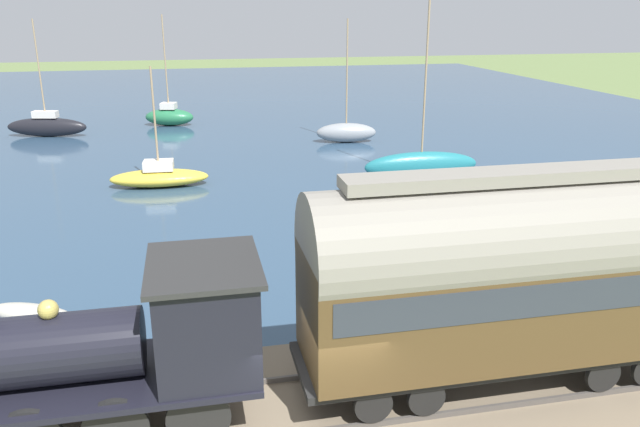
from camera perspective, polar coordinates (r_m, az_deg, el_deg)
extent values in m
cube|color=#2D4760|center=(54.17, -9.81, 9.24)|extent=(80.00, 80.00, 0.01)
cube|color=#756651|center=(13.52, -0.94, -17.99)|extent=(5.00, 56.00, 0.53)
cube|color=#4C4742|center=(14.10, -1.71, -14.70)|extent=(0.07, 54.88, 0.12)
cylinder|color=black|center=(12.03, -11.04, -17.87)|extent=(0.12, 1.17, 1.17)
cylinder|color=black|center=(13.60, -11.25, -13.22)|extent=(0.12, 1.17, 1.17)
cylinder|color=black|center=(13.70, -17.42, -13.53)|extent=(0.12, 1.17, 1.17)
cylinder|color=black|center=(13.94, -23.45, -13.69)|extent=(0.12, 1.17, 1.17)
cube|color=black|center=(12.65, -17.97, -13.94)|extent=(2.39, 5.21, 0.12)
cylinder|color=black|center=(12.48, -23.14, -11.30)|extent=(1.29, 3.13, 1.29)
sphere|color=tan|center=(12.13, -23.60, -8.05)|extent=(0.36, 0.36, 0.36)
cube|color=black|center=(12.03, -10.34, -9.25)|extent=(2.29, 1.82, 1.99)
cube|color=#282828|center=(11.59, -10.63, -4.66)|extent=(2.49, 2.06, 0.10)
cylinder|color=black|center=(16.49, 23.70, -9.42)|extent=(0.12, 0.76, 0.76)
cylinder|color=black|center=(14.59, 24.44, -13.26)|extent=(0.12, 0.76, 0.76)
cylinder|color=black|center=(15.91, 20.47, -10.02)|extent=(0.12, 0.76, 0.76)
cylinder|color=black|center=(12.85, 9.69, -16.27)|extent=(0.12, 0.76, 0.76)
cylinder|color=black|center=(14.34, 6.90, -12.16)|extent=(0.12, 0.76, 0.76)
cylinder|color=black|center=(12.54, 4.88, -17.02)|extent=(0.12, 0.76, 0.76)
cylinder|color=black|center=(14.06, 2.63, -12.70)|extent=(0.12, 0.76, 0.76)
cube|color=black|center=(14.15, 15.83, -11.79)|extent=(2.12, 8.63, 0.16)
cube|color=#4C381E|center=(13.57, 16.30, -7.13)|extent=(2.35, 8.28, 2.38)
cube|color=#2D333D|center=(13.40, 16.45, -5.52)|extent=(2.38, 7.76, 0.67)
cylinder|color=gray|center=(13.12, 16.75, -2.42)|extent=(2.47, 8.28, 2.47)
cube|color=gray|center=(12.72, 17.31, 3.31)|extent=(0.82, 6.90, 0.24)
ellipsoid|color=#236B42|center=(47.76, -13.60, 8.56)|extent=(2.43, 3.83, 1.22)
cylinder|color=#9E8460|center=(47.30, -13.96, 13.24)|extent=(0.10, 0.10, 6.63)
cube|color=silver|center=(47.64, -13.68, 9.55)|extent=(1.19, 1.27, 0.45)
ellipsoid|color=gray|center=(40.51, 2.41, 7.40)|extent=(1.78, 3.98, 1.24)
cylinder|color=#9E8460|center=(39.97, 2.49, 12.79)|extent=(0.10, 0.10, 6.42)
ellipsoid|color=#1E707A|center=(31.92, 9.23, 4.36)|extent=(1.22, 5.91, 1.41)
cylinder|color=#9E8460|center=(31.12, 9.70, 13.20)|extent=(0.10, 0.10, 8.45)
ellipsoid|color=gold|center=(31.29, -14.46, 3.17)|extent=(1.91, 4.76, 0.82)
cylinder|color=#9E8460|center=(30.70, -14.89, 8.32)|extent=(0.10, 0.10, 4.90)
cube|color=silver|center=(31.14, -14.56, 4.29)|extent=(1.08, 1.45, 0.45)
ellipsoid|color=black|center=(46.18, -23.69, 7.25)|extent=(2.21, 5.45, 1.26)
cylinder|color=#9E8460|center=(45.71, -24.30, 11.92)|extent=(0.10, 0.10, 6.35)
cube|color=silver|center=(46.05, -23.82, 8.29)|extent=(0.98, 1.71, 0.45)
ellipsoid|color=#B7B2A3|center=(19.42, 14.70, -6.67)|extent=(2.30, 2.59, 0.51)
ellipsoid|color=#B7B2A3|center=(19.53, 5.71, -6.03)|extent=(2.58, 2.24, 0.48)
ellipsoid|color=#B7B2A3|center=(19.04, -24.78, -8.36)|extent=(1.96, 2.77, 0.51)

